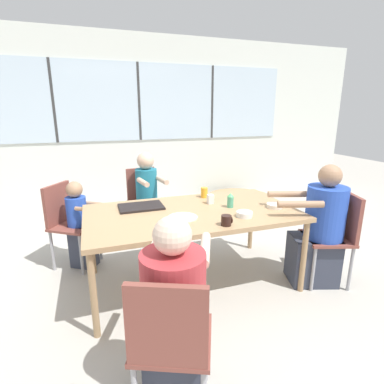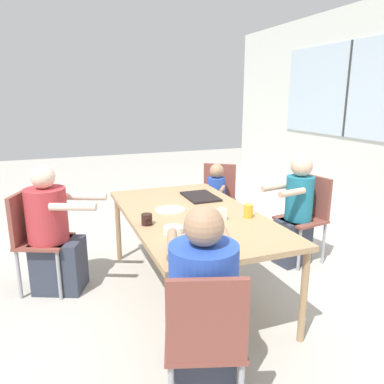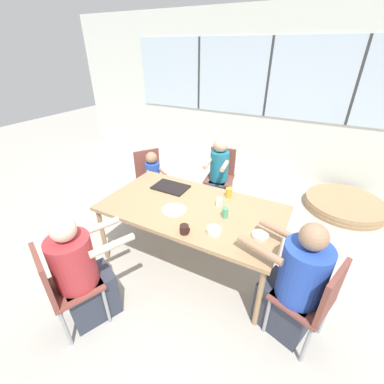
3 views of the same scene
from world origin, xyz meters
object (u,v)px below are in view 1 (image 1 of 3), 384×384
object	(u,v)px
person_toddler	(80,228)
juice_glass	(204,192)
chair_for_man_teal_shirt	(144,195)
coffee_mug	(227,220)
folded_table_stack	(239,201)
chair_for_woman_green_shirt	(170,338)
bowl_white_shallow	(274,206)
bowl_cereal	(244,214)
chair_for_man_blue_shirt	(337,230)
person_man_blue_shirt	(319,232)
person_man_teal_shirt	(148,199)
chair_for_toddler	(66,217)
person_woman_green_shirt	(175,321)
sippy_cup	(230,200)
milk_carton_small	(210,199)

from	to	relation	value
person_toddler	juice_glass	size ratio (longest dim) A/B	8.65
chair_for_man_teal_shirt	coffee_mug	distance (m)	1.81
folded_table_stack	coffee_mug	bearing A→B (deg)	-120.03
chair_for_woman_green_shirt	bowl_white_shallow	bearing A→B (deg)	63.22
bowl_cereal	chair_for_man_blue_shirt	bearing A→B (deg)	-8.54
person_man_blue_shirt	chair_for_man_blue_shirt	bearing A→B (deg)	-90.00
chair_for_woman_green_shirt	person_toddler	xyz separation A→B (m)	(-0.46, 1.92, -0.10)
person_toddler	coffee_mug	world-z (taller)	person_toddler
chair_for_man_teal_shirt	person_man_blue_shirt	xyz separation A→B (m)	(1.35, -1.71, -0.02)
chair_for_man_blue_shirt	chair_for_man_teal_shirt	xyz separation A→B (m)	(-1.51, 1.76, 0.00)
chair_for_man_blue_shirt	person_man_teal_shirt	size ratio (longest dim) A/B	0.79
person_man_blue_shirt	person_toddler	bearing A→B (deg)	82.00
person_toddler	juice_glass	bearing A→B (deg)	110.91
person_man_blue_shirt	bowl_white_shallow	distance (m)	0.48
chair_for_toddler	juice_glass	size ratio (longest dim) A/B	8.26
bowl_white_shallow	chair_for_woman_green_shirt	bearing A→B (deg)	-140.13
person_toddler	folded_table_stack	size ratio (longest dim) A/B	0.80
person_toddler	bowl_white_shallow	size ratio (longest dim) A/B	6.21
chair_for_man_teal_shirt	chair_for_toddler	distance (m)	1.08
chair_for_man_teal_shirt	coffee_mug	size ratio (longest dim) A/B	9.93
chair_for_toddler	person_toddler	world-z (taller)	person_toddler
person_woman_green_shirt	bowl_cereal	bearing A→B (deg)	66.76
person_woman_green_shirt	person_toddler	size ratio (longest dim) A/B	1.21
sippy_cup	bowl_white_shallow	world-z (taller)	sippy_cup
chair_for_man_teal_shirt	bowl_white_shallow	size ratio (longest dim) A/B	5.93
chair_for_toddler	bowl_white_shallow	size ratio (longest dim) A/B	5.93
person_toddler	milk_carton_small	distance (m)	1.38
chair_for_man_blue_shirt	person_toddler	distance (m)	2.54
chair_for_man_teal_shirt	person_toddler	world-z (taller)	person_toddler
bowl_white_shallow	folded_table_stack	distance (m)	2.44
chair_for_man_blue_shirt	bowl_cereal	distance (m)	0.95
person_toddler	folded_table_stack	xyz separation A→B (m)	(2.57, 1.38, -0.36)
person_toddler	chair_for_toddler	bearing A→B (deg)	-90.00
chair_for_man_teal_shirt	chair_for_toddler	xyz separation A→B (m)	(-0.91, -0.58, 0.00)
chair_for_man_blue_shirt	bowl_cereal	size ratio (longest dim) A/B	6.38
juice_glass	bowl_cereal	distance (m)	0.68
milk_carton_small	sippy_cup	bearing A→B (deg)	-51.71
person_man_teal_shirt	chair_for_man_blue_shirt	bearing A→B (deg)	123.57
person_man_blue_shirt	sippy_cup	world-z (taller)	person_man_blue_shirt
person_toddler	milk_carton_small	size ratio (longest dim) A/B	10.10
person_toddler	person_woman_green_shirt	bearing A→B (deg)	50.61
chair_for_woman_green_shirt	juice_glass	distance (m)	1.83
folded_table_stack	person_woman_green_shirt	bearing A→B (deg)	-123.08
chair_for_man_teal_shirt	bowl_white_shallow	bearing A→B (deg)	114.17
chair_for_man_blue_shirt	person_woman_green_shirt	bearing A→B (deg)	128.90
juice_glass	milk_carton_small	size ratio (longest dim) A/B	1.17
person_man_blue_shirt	person_man_teal_shirt	size ratio (longest dim) A/B	1.04
person_woman_green_shirt	chair_for_toddler	bearing A→B (deg)	132.83
bowl_cereal	juice_glass	bearing A→B (deg)	99.82
sippy_cup	folded_table_stack	xyz separation A→B (m)	(1.20, 2.06, -0.72)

